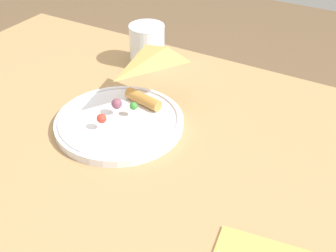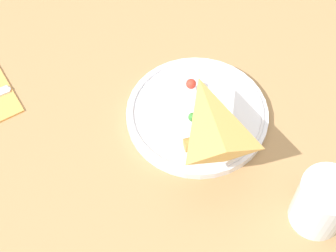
# 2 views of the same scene
# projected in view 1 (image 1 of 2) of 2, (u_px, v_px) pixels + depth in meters

# --- Properties ---
(dining_table) EXTENTS (1.19, 0.88, 0.74)m
(dining_table) POSITION_uv_depth(u_px,v_px,m) (113.00, 187.00, 0.84)
(dining_table) COLOR #A87F51
(dining_table) RESTS_ON ground_plane
(plate_pizza) EXTENTS (0.26, 0.26, 0.05)m
(plate_pizza) POSITION_uv_depth(u_px,v_px,m) (120.00, 120.00, 0.83)
(plate_pizza) COLOR white
(plate_pizza) RESTS_ON dining_table
(milk_glass) EXTENTS (0.09, 0.09, 0.10)m
(milk_glass) POSITION_uv_depth(u_px,v_px,m) (147.00, 47.00, 1.03)
(milk_glass) COLOR white
(milk_glass) RESTS_ON dining_table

